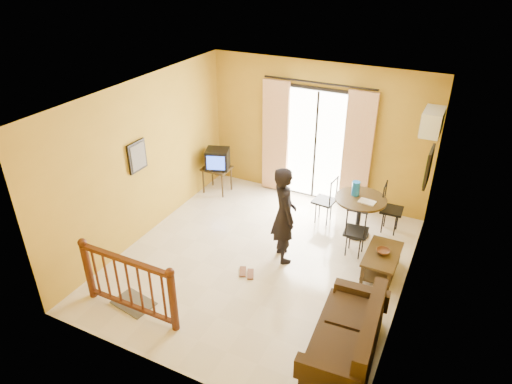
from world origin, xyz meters
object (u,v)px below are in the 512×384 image
at_px(dining_table, 360,206).
at_px(standing_person, 284,215).
at_px(television, 218,159).
at_px(sofa, 349,338).
at_px(coffee_table, 382,260).

bearing_deg(dining_table, standing_person, -127.14).
height_order(television, sofa, television).
relative_size(dining_table, sofa, 0.54).
relative_size(dining_table, coffee_table, 1.00).
distance_m(television, coffee_table, 3.95).
bearing_deg(television, coffee_table, -38.46).
height_order(coffee_table, sofa, sofa).
bearing_deg(standing_person, television, 15.04).
bearing_deg(coffee_table, sofa, -89.98).
relative_size(coffee_table, sofa, 0.54).
bearing_deg(television, dining_table, -25.45).
distance_m(dining_table, standing_person, 1.57).
distance_m(television, dining_table, 3.10).
relative_size(television, coffee_table, 0.64).
xyz_separation_m(coffee_table, sofa, (0.00, -1.84, 0.02)).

